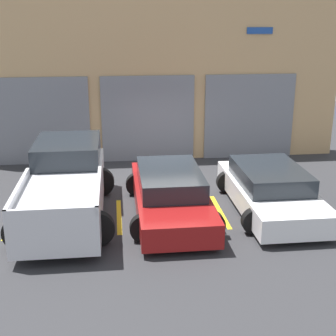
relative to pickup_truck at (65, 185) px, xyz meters
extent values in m
plane|color=#2D2D30|center=(2.66, 1.68, -0.82)|extent=(28.00, 28.00, 0.00)
cube|color=tan|center=(2.66, 4.98, 2.14)|extent=(13.27, 0.60, 5.92)
cube|color=slate|center=(-1.17, 4.64, 0.68)|extent=(3.23, 0.08, 3.00)
cube|color=slate|center=(2.46, 4.64, 0.68)|extent=(3.23, 0.08, 3.00)
cube|color=slate|center=(6.09, 4.64, 0.68)|extent=(3.23, 0.08, 3.00)
cube|color=#1E4799|center=(6.31, 4.65, 3.64)|extent=(0.90, 0.03, 0.22)
cube|color=silver|center=(0.00, -0.25, -0.14)|extent=(1.86, 5.01, 0.91)
cube|color=#1E2328|center=(0.00, 1.12, 0.61)|extent=(1.71, 2.25, 0.58)
cube|color=silver|center=(-0.89, -1.38, 0.41)|extent=(0.08, 2.75, 0.18)
cube|color=silver|center=(0.89, -1.38, 0.41)|extent=(0.08, 2.75, 0.18)
cube|color=silver|center=(0.00, -2.72, 0.41)|extent=(1.86, 0.08, 0.18)
cylinder|color=black|center=(-0.82, 1.30, -0.41)|extent=(0.81, 0.22, 0.81)
cylinder|color=black|center=(0.82, 1.30, -0.41)|extent=(0.81, 0.22, 0.81)
cylinder|color=black|center=(-0.82, -1.81, -0.41)|extent=(0.81, 0.22, 0.81)
cylinder|color=black|center=(0.82, -1.81, -0.41)|extent=(0.81, 0.22, 0.81)
cube|color=white|center=(5.32, -0.25, -0.40)|extent=(1.85, 4.44, 0.55)
cube|color=#1E2328|center=(5.32, -0.14, 0.11)|extent=(1.62, 2.44, 0.46)
cylinder|color=black|center=(4.51, 1.12, -0.50)|extent=(0.64, 0.22, 0.64)
cylinder|color=black|center=(6.13, 1.12, -0.50)|extent=(0.64, 0.22, 0.64)
cylinder|color=black|center=(4.51, -1.63, -0.50)|extent=(0.64, 0.22, 0.64)
cylinder|color=black|center=(6.13, -1.63, -0.50)|extent=(0.64, 0.22, 0.64)
cube|color=maroon|center=(2.66, -0.25, -0.39)|extent=(1.78, 4.72, 0.56)
cube|color=#1E2328|center=(2.66, -0.14, 0.13)|extent=(1.56, 2.60, 0.47)
cylinder|color=black|center=(1.88, 1.21, -0.49)|extent=(0.65, 0.22, 0.65)
cylinder|color=black|center=(3.44, 1.21, -0.49)|extent=(0.65, 0.22, 0.65)
cylinder|color=black|center=(1.88, -1.72, -0.49)|extent=(0.65, 0.22, 0.65)
cylinder|color=black|center=(3.44, -1.72, -0.49)|extent=(0.65, 0.22, 0.65)
cube|color=gold|center=(-1.33, -0.25, -0.81)|extent=(0.12, 2.20, 0.01)
cube|color=gold|center=(1.33, -0.25, -0.81)|extent=(0.12, 2.20, 0.01)
cube|color=gold|center=(3.99, -0.25, -0.81)|extent=(0.12, 2.20, 0.01)
cube|color=gold|center=(6.65, -0.25, -0.81)|extent=(0.12, 2.20, 0.01)
camera|label=1|loc=(1.32, -11.41, 4.09)|focal=50.00mm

